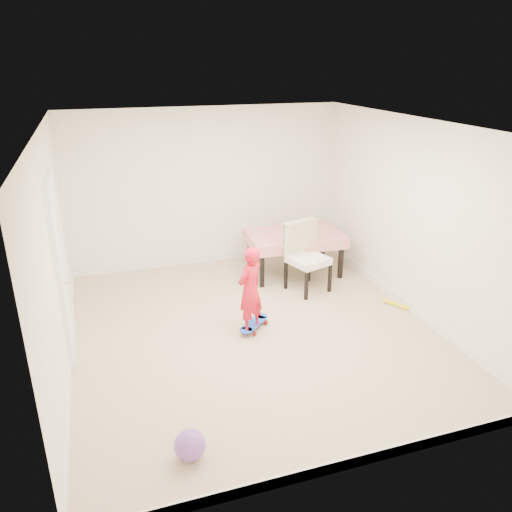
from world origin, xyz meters
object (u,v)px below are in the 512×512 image
object	(u,v)px
child	(250,292)
balloon	(190,445)
dining_table	(294,253)
dining_chair	(308,258)
skateboard	(254,326)

from	to	relation	value
child	balloon	bearing A→B (deg)	24.84
dining_table	balloon	bearing A→B (deg)	-121.56
dining_chair	skateboard	bearing A→B (deg)	-160.73
dining_table	skateboard	size ratio (longest dim) A/B	2.54
balloon	child	bearing A→B (deg)	58.81
dining_table	balloon	distance (m)	4.26
child	balloon	xyz separation A→B (m)	(-1.16, -1.91, -0.43)
dining_chair	balloon	distance (m)	3.71
skateboard	child	size ratio (longest dim) A/B	0.52
dining_table	dining_chair	bearing A→B (deg)	-91.30
dining_table	dining_chair	size ratio (longest dim) A/B	1.42
balloon	dining_table	bearing A→B (deg)	55.47
balloon	skateboard	bearing A→B (deg)	58.09
child	balloon	world-z (taller)	child
dining_table	balloon	xyz separation A→B (m)	(-2.41, -3.51, -0.21)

